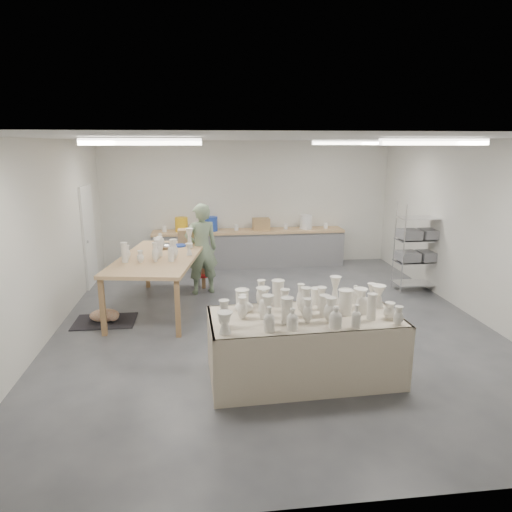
{
  "coord_description": "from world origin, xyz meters",
  "views": [
    {
      "loc": [
        -1.13,
        -7.08,
        2.91
      ],
      "look_at": [
        -0.22,
        0.45,
        1.05
      ],
      "focal_mm": 32.0,
      "sensor_mm": 36.0,
      "label": 1
    }
  ],
  "objects": [
    {
      "name": "room",
      "position": [
        -0.11,
        0.08,
        2.06
      ],
      "size": [
        8.0,
        8.02,
        3.0
      ],
      "color": "#424449",
      "rests_on": "ground"
    },
    {
      "name": "back_counter",
      "position": [
        -0.01,
        3.68,
        0.49
      ],
      "size": [
        4.6,
        0.6,
        1.24
      ],
      "color": "tan",
      "rests_on": "ground"
    },
    {
      "name": "wire_shelf",
      "position": [
        3.2,
        1.4,
        0.92
      ],
      "size": [
        0.88,
        0.48,
        1.8
      ],
      "color": "silver",
      "rests_on": "ground"
    },
    {
      "name": "drying_table",
      "position": [
        0.12,
        -1.86,
        0.46
      ],
      "size": [
        2.42,
        1.21,
        1.21
      ],
      "rotation": [
        0.0,
        0.0,
        0.04
      ],
      "color": "olive",
      "rests_on": "ground"
    },
    {
      "name": "work_table",
      "position": [
        -1.85,
        1.02,
        0.97
      ],
      "size": [
        1.73,
        2.8,
        1.36
      ],
      "rotation": [
        0.0,
        0.0,
        -0.17
      ],
      "color": "tan",
      "rests_on": "ground"
    },
    {
      "name": "rug",
      "position": [
        -2.79,
        0.37,
        0.01
      ],
      "size": [
        1.0,
        0.7,
        0.02
      ],
      "primitive_type": "cube",
      "color": "black",
      "rests_on": "ground"
    },
    {
      "name": "cat",
      "position": [
        -2.77,
        0.35,
        0.13
      ],
      "size": [
        0.58,
        0.49,
        0.21
      ],
      "rotation": [
        0.0,
        0.0,
        0.37
      ],
      "color": "white",
      "rests_on": "rug"
    },
    {
      "name": "potter",
      "position": [
        -1.14,
        1.74,
        0.9
      ],
      "size": [
        0.75,
        0.6,
        1.81
      ],
      "primitive_type": "imported",
      "rotation": [
        0.0,
        0.0,
        3.42
      ],
      "color": "gray",
      "rests_on": "ground"
    },
    {
      "name": "red_stool",
      "position": [
        -1.14,
        2.01,
        0.27
      ],
      "size": [
        0.35,
        0.35,
        0.31
      ],
      "rotation": [
        0.0,
        0.0,
        0.08
      ],
      "color": "#AD1818",
      "rests_on": "ground"
    }
  ]
}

